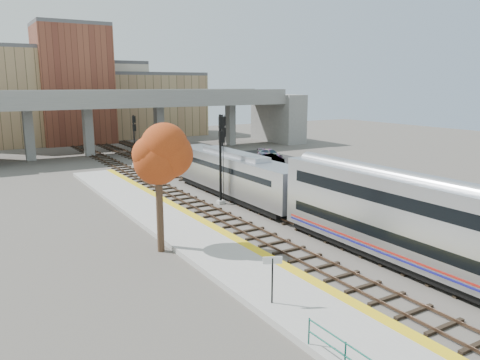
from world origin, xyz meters
TOP-DOWN VIEW (x-y plane):
  - ground at (0.00, 0.00)m, footprint 160.00×160.00m
  - platform at (-7.25, 0.00)m, footprint 4.50×60.00m
  - yellow_strip at (-5.35, 0.00)m, footprint 0.70×60.00m
  - tracks at (0.93, 12.50)m, footprint 10.70×95.00m
  - overpass at (4.92, 45.00)m, footprint 54.00×12.00m
  - buildings_far at (1.26, 66.57)m, footprint 43.00×21.00m
  - parking_lot at (14.00, 28.00)m, footprint 14.00×18.00m
  - locomotive at (1.00, 11.42)m, footprint 3.02×19.05m
  - coach at (1.00, -11.19)m, footprint 3.03×25.00m
  - signal_mast_near at (-1.10, 10.14)m, footprint 0.60×0.64m
  - signal_mast_mid at (3.00, 17.13)m, footprint 0.60×0.64m
  - signal_mast_far at (-1.10, 33.02)m, footprint 0.60×0.64m
  - station_sign at (-8.61, -8.36)m, footprint 0.84×0.42m
  - tree at (-10.09, 1.69)m, footprint 3.60×3.60m
  - car_a at (10.64, 25.43)m, footprint 1.58×3.80m
  - car_b at (14.70, 25.08)m, footprint 2.06×3.92m
  - car_c at (17.38, 29.22)m, footprint 2.41×4.33m

SIDE VIEW (x-z plane):
  - ground at x=0.00m, z-range 0.00..0.00m
  - parking_lot at x=14.00m, z-range 0.00..0.04m
  - tracks at x=0.93m, z-range -0.05..0.20m
  - platform at x=-7.25m, z-range 0.00..0.35m
  - yellow_strip at x=-5.35m, z-range 0.35..0.36m
  - car_c at x=17.38m, z-range 0.04..1.23m
  - car_b at x=14.70m, z-range 0.04..1.27m
  - car_a at x=10.64m, z-range 0.04..1.33m
  - station_sign at x=-8.61m, z-range 0.84..3.12m
  - locomotive at x=1.00m, z-range 0.23..4.33m
  - coach at x=1.00m, z-range 0.30..5.30m
  - signal_mast_far at x=-1.10m, z-range -0.13..6.38m
  - signal_mast_mid at x=3.00m, z-range 0.01..7.27m
  - signal_mast_near at x=-1.10m, z-range 0.11..7.93m
  - tree at x=-10.09m, z-range 1.87..9.58m
  - overpass at x=4.92m, z-range 1.06..10.56m
  - buildings_far at x=1.26m, z-range -2.42..18.18m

